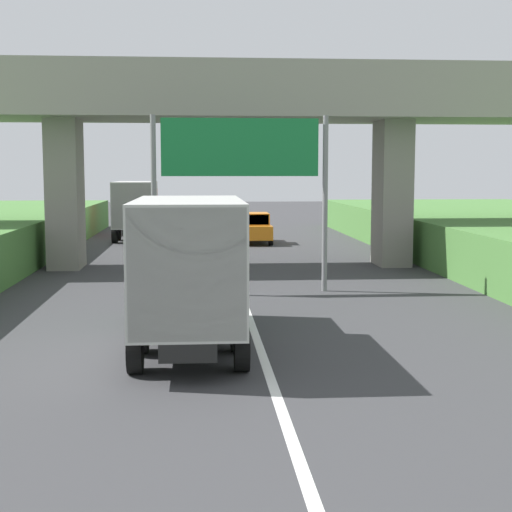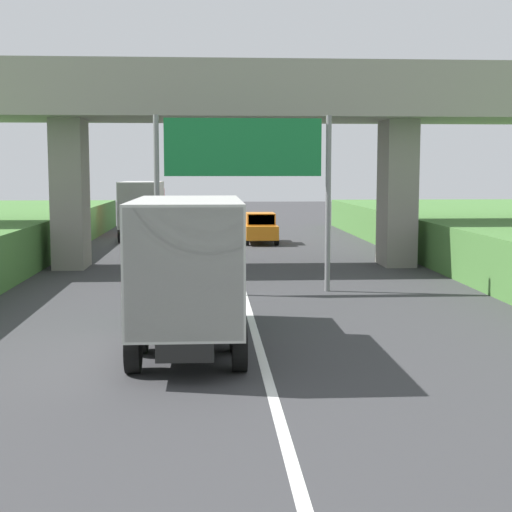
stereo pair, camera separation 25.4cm
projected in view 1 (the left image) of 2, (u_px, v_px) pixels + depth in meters
lane_centre_stripe at (239, 288)px, 26.32m from camera, size 0.20×89.54×0.01m
overpass_bridge at (231, 115)px, 31.74m from camera, size 40.00×4.80×8.38m
overhead_highway_sign at (240, 161)px, 25.10m from camera, size 5.88×0.18×5.88m
truck_red at (137, 207)px, 45.08m from camera, size 2.44×7.30×3.44m
truck_green at (189, 264)px, 17.42m from camera, size 2.44×7.30×3.44m
car_orange at (254, 228)px, 42.76m from camera, size 1.86×4.10×1.72m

